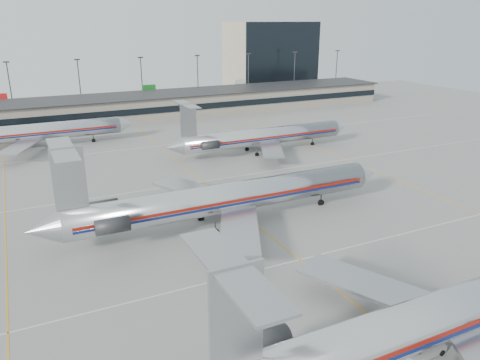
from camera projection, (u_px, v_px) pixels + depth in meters
ground at (357, 306)px, 44.49m from camera, size 260.00×260.00×0.00m
apron_markings at (300, 260)px, 52.99m from camera, size 160.00×0.15×0.02m
terminal at (124, 107)px, 126.81m from camera, size 162.00×17.00×6.25m
light_mast_row at (112, 81)px, 136.98m from camera, size 163.60×0.40×15.28m
distant_building at (270, 57)px, 174.88m from camera, size 30.00×20.00×25.00m
jet_foreground at (443, 315)px, 37.00m from camera, size 48.42×28.51×12.67m
jet_second_row at (222, 198)px, 60.91m from camera, size 49.18×28.96×12.87m
jet_third_row at (260, 137)px, 94.75m from camera, size 41.27×25.39×11.29m
jet_back_row at (24, 133)px, 96.96m from camera, size 43.74×26.90×11.96m
belt_loader at (425, 349)px, 37.65m from camera, size 4.53×1.60×2.37m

